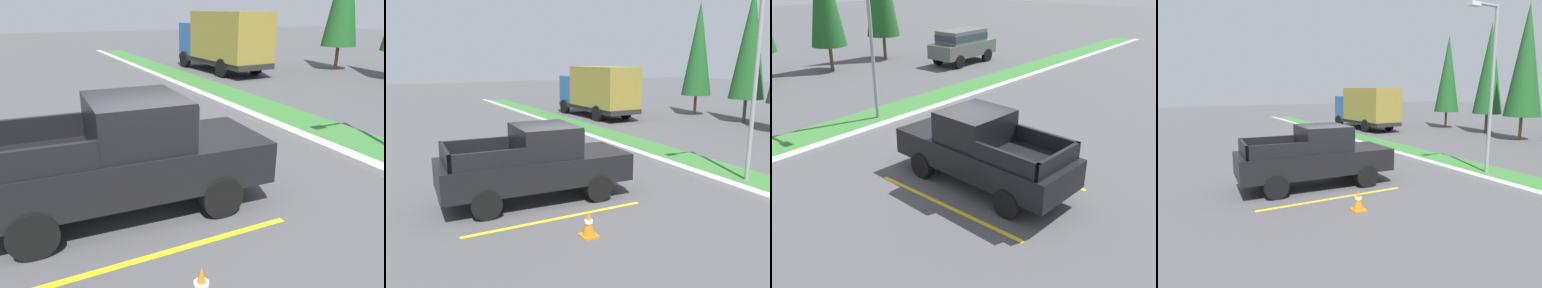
{
  "view_description": "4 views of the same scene",
  "coord_description": "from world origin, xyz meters",
  "views": [
    {
      "loc": [
        5.92,
        -2.33,
        3.5
      ],
      "look_at": [
        -0.86,
        0.96,
        0.8
      ],
      "focal_mm": 35.36,
      "sensor_mm": 36.0,
      "label": 1
    },
    {
      "loc": [
        9.78,
        -4.61,
        3.85
      ],
      "look_at": [
        -0.27,
        0.64,
        1.44
      ],
      "focal_mm": 37.15,
      "sensor_mm": 36.0,
      "label": 2
    },
    {
      "loc": [
        -8.46,
        -7.19,
        5.66
      ],
      "look_at": [
        -0.08,
        0.01,
        0.98
      ],
      "focal_mm": 39.09,
      "sensor_mm": 36.0,
      "label": 3
    },
    {
      "loc": [
        10.27,
        -4.86,
        3.33
      ],
      "look_at": [
        0.17,
        0.42,
        1.43
      ],
      "focal_mm": 30.99,
      "sensor_mm": 36.0,
      "label": 4
    }
  ],
  "objects": [
    {
      "name": "street_light",
      "position": [
        1.41,
        5.74,
        3.76
      ],
      "size": [
        0.24,
        1.49,
        6.43
      ],
      "color": "gray",
      "rests_on": "ground"
    },
    {
      "name": "suv_distant",
      "position": [
        11.75,
        10.3,
        1.24
      ],
      "size": [
        4.63,
        2.03,
        2.1
      ],
      "color": "black",
      "rests_on": "ground"
    },
    {
      "name": "curb_strip",
      "position": [
        0.0,
        5.0,
        0.07
      ],
      "size": [
        56.0,
        0.4,
        0.15
      ],
      "primitive_type": "cube",
      "color": "#B2B2AD",
      "rests_on": "ground"
    },
    {
      "name": "pickup_truck_main",
      "position": [
        -0.17,
        -0.71,
        1.04
      ],
      "size": [
        2.17,
        5.32,
        2.1
      ],
      "color": "black",
      "rests_on": "ground"
    },
    {
      "name": "parking_line_near",
      "position": [
        -1.72,
        -0.76,
        0.0
      ],
      "size": [
        0.12,
        4.8,
        0.01
      ],
      "primitive_type": "cube",
      "color": "yellow",
      "rests_on": "ground"
    },
    {
      "name": "traffic_cone",
      "position": [
        2.6,
        -0.59,
        0.29
      ],
      "size": [
        0.36,
        0.36,
        0.6
      ],
      "color": "orange",
      "rests_on": "ground"
    },
    {
      "name": "ground_plane",
      "position": [
        0.0,
        0.0,
        0.0
      ],
      "size": [
        120.0,
        120.0,
        0.0
      ],
      "primitive_type": "plane",
      "color": "#4C4C4F"
    },
    {
      "name": "parking_line_far",
      "position": [
        1.38,
        -0.76,
        0.0
      ],
      "size": [
        0.12,
        4.8,
        0.01
      ],
      "primitive_type": "cube",
      "color": "yellow",
      "rests_on": "ground"
    },
    {
      "name": "grass_median",
      "position": [
        0.0,
        6.1,
        0.03
      ],
      "size": [
        56.0,
        1.8,
        0.06
      ],
      "primitive_type": "cube",
      "color": "#387533",
      "rests_on": "ground"
    }
  ]
}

